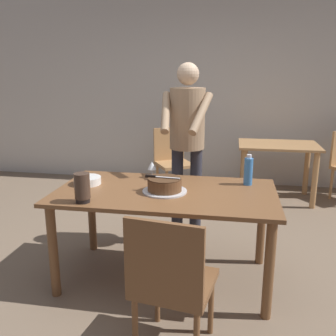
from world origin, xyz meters
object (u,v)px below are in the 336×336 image
at_px(plate_stack, 87,180).
at_px(chair_near_side, 171,281).
at_px(cake_knife, 155,177).
at_px(background_table, 278,156).
at_px(background_chair_0, 172,159).
at_px(cake_on_platter, 165,185).
at_px(main_dining_table, 166,203).
at_px(water_bottle, 248,171).
at_px(wine_glass_near, 152,166).
at_px(hurricane_lamp, 82,188).
at_px(person_cutting_cake, 187,135).

height_order(plate_stack, chair_near_side, chair_near_side).
xyz_separation_m(cake_knife, background_table, (1.15, 2.20, -0.29)).
xyz_separation_m(plate_stack, background_chair_0, (0.35, 2.11, -0.29)).
bearing_deg(plate_stack, chair_near_side, -46.66).
distance_m(cake_knife, background_table, 2.50).
xyz_separation_m(cake_on_platter, cake_knife, (-0.07, 0.01, 0.06)).
distance_m(main_dining_table, cake_on_platter, 0.16).
bearing_deg(background_chair_0, cake_on_platter, -82.18).
xyz_separation_m(cake_on_platter, water_bottle, (0.63, 0.30, 0.06)).
distance_m(main_dining_table, background_chair_0, 2.20).
bearing_deg(wine_glass_near, cake_on_platter, -64.10).
distance_m(main_dining_table, water_bottle, 0.72).
xyz_separation_m(chair_near_side, background_chair_0, (-0.49, 3.01, 0.00)).
relative_size(wine_glass_near, background_table, 0.14).
bearing_deg(main_dining_table, chair_near_side, -77.52).
bearing_deg(cake_on_platter, plate_stack, 172.05).
bearing_deg(cake_on_platter, hurricane_lamp, -148.05).
relative_size(person_cutting_cake, chair_near_side, 1.91).
distance_m(main_dining_table, cake_knife, 0.23).
relative_size(wine_glass_near, hurricane_lamp, 0.69).
bearing_deg(hurricane_lamp, background_table, 57.76).
bearing_deg(wine_glass_near, background_chair_0, 93.81).
distance_m(plate_stack, water_bottle, 1.31).
distance_m(water_bottle, chair_near_side, 1.25).
xyz_separation_m(plate_stack, chair_near_side, (0.84, -0.89, -0.29)).
xyz_separation_m(plate_stack, person_cutting_cake, (0.74, 0.61, 0.30)).
bearing_deg(water_bottle, person_cutting_cake, 144.00).
bearing_deg(hurricane_lamp, cake_knife, 36.41).
distance_m(main_dining_table, wine_glass_near, 0.44).
xyz_separation_m(cake_knife, wine_glass_near, (-0.11, 0.37, -0.01)).
distance_m(cake_on_platter, water_bottle, 0.70).
height_order(cake_knife, background_table, cake_knife).
distance_m(cake_knife, hurricane_lamp, 0.56).
bearing_deg(water_bottle, main_dining_table, -156.85).
distance_m(cake_on_platter, background_table, 2.47).
bearing_deg(hurricane_lamp, main_dining_table, 34.53).
bearing_deg(background_table, cake_knife, -117.52).
bearing_deg(chair_near_side, wine_glass_near, 107.34).
height_order(water_bottle, hurricane_lamp, water_bottle).
relative_size(cake_knife, background_table, 0.27).
xyz_separation_m(water_bottle, background_table, (0.45, 1.90, -0.29)).
bearing_deg(person_cutting_cake, cake_knife, -102.16).
distance_m(wine_glass_near, background_table, 2.24).
bearing_deg(main_dining_table, wine_glass_near, 118.23).
relative_size(cake_on_platter, background_chair_0, 0.38).
bearing_deg(background_table, water_bottle, -103.16).
xyz_separation_m(hurricane_lamp, background_table, (1.60, 2.53, -0.28)).
bearing_deg(chair_near_side, cake_knife, 107.65).
xyz_separation_m(wine_glass_near, background_table, (1.26, 1.84, -0.28)).
relative_size(cake_knife, hurricane_lamp, 1.29).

